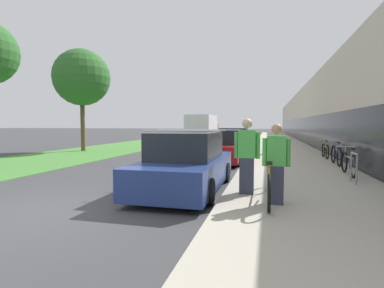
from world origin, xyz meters
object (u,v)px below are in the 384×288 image
Objects in this scene: person_rider at (276,164)px; cruiser_bike_nearest at (349,163)px; parked_sedan_far at (234,141)px; street_tree_far at (82,78)px; moving_truck at (203,129)px; cruiser_bike_farthest at (325,150)px; tandem_bicycle at (269,182)px; person_bystander at (247,156)px; bike_rack_hoop at (354,165)px; cruiser_bike_middle at (336,155)px; parked_sedan_curbside at (186,164)px; vintage_roadster_curbside at (223,147)px.

person_rider reaches higher than cruiser_bike_nearest.
street_tree_far is at bearing -168.91° from parked_sedan_far.
cruiser_bike_farthest is at bearing -56.92° from moving_truck.
cruiser_bike_nearest is 20.63m from moving_truck.
parked_sedan_far is (-2.27, 12.88, -0.27)m from person_rider.
person_bystander reaches higher than tandem_bicycle.
tandem_bicycle is 3.21× the size of bike_rack_hoop.
street_tree_far is (-11.91, 10.99, 3.80)m from person_rider.
parked_sedan_far is at bearing 127.48° from cruiser_bike_middle.
person_rider is 2.72m from parked_sedan_curbside.
vintage_roadster_curbside is at bearing 89.36° from parked_sedan_curbside.
moving_truck is at bearing 100.96° from parked_sedan_curbside.
cruiser_bike_nearest is 0.41× the size of vintage_roadster_curbside.
bike_rack_hoop is 0.46× the size of cruiser_bike_nearest.
parked_sedan_curbside reaches higher than cruiser_bike_nearest.
cruiser_bike_middle is 7.82m from parked_sedan_far.
tandem_bicycle is 7.58m from vintage_roadster_curbside.
street_tree_far is at bearing 135.27° from parked_sedan_curbside.
street_tree_far is (-9.63, 9.54, 4.07)m from parked_sedan_curbside.
street_tree_far is at bearing 149.52° from bike_rack_hoop.
parked_sedan_curbside is 11.43m from parked_sedan_far.
vintage_roadster_curbside is at bearing 106.13° from person_rider.
vintage_roadster_curbside is (-2.21, 7.64, -0.29)m from person_rider.
tandem_bicycle is at bearing -112.54° from cruiser_bike_middle.
parked_sedan_far is at bearing 141.70° from cruiser_bike_farthest.
cruiser_bike_middle is 15.61m from street_tree_far.
person_bystander is at bearing -77.08° from vintage_roadster_curbside.
tandem_bicycle reaches higher than cruiser_bike_farthest.
moving_truck is 13.47m from street_tree_far.
parked_sedan_far reaches higher than cruiser_bike_nearest.
parked_sedan_curbside is 1.11× the size of parked_sedan_far.
tandem_bicycle is at bearing -40.73° from person_bystander.
cruiser_bike_nearest is 4.98m from cruiser_bike_farthest.
vintage_roadster_curbside is 0.70× the size of moving_truck.
person_bystander reaches higher than parked_sedan_curbside.
cruiser_bike_nearest is at bearing 56.88° from tandem_bicycle.
bike_rack_hoop is 0.19× the size of vintage_roadster_curbside.
tandem_bicycle is 0.67× the size of parked_sedan_far.
person_bystander reaches higher than vintage_roadster_curbside.
cruiser_bike_middle is 0.29× the size of moving_truck.
moving_truck reaches higher than tandem_bicycle.
tandem_bicycle is 9.15m from cruiser_bike_farthest.
person_rider is 0.37× the size of vintage_roadster_curbside.
tandem_bicycle and cruiser_bike_nearest have the same top height.
tandem_bicycle is 1.61× the size of cruiser_bike_farthest.
bike_rack_hoop is 0.13× the size of street_tree_far.
parked_sedan_far is (-4.60, 8.74, 0.17)m from cruiser_bike_nearest.
person_rider is 0.97× the size of cruiser_bike_farthest.
moving_truck is (-8.75, 18.67, 0.81)m from cruiser_bike_nearest.
bike_rack_hoop is (2.77, 1.95, -0.37)m from person_bystander.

